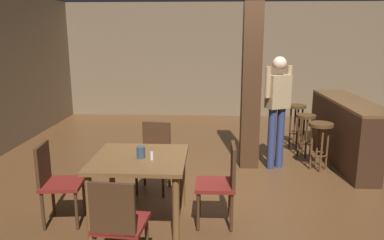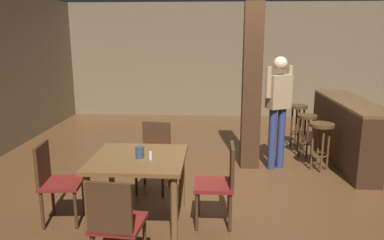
# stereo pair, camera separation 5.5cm
# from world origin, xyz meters

# --- Properties ---
(ground_plane) EXTENTS (10.80, 10.80, 0.00)m
(ground_plane) POSITION_xyz_m (0.00, 0.00, 0.00)
(ground_plane) COLOR brown
(wall_back) EXTENTS (8.00, 0.10, 2.80)m
(wall_back) POSITION_xyz_m (0.00, 4.50, 1.40)
(wall_back) COLOR #756047
(wall_back) RESTS_ON ground_plane
(pillar) EXTENTS (0.28, 0.28, 2.80)m
(pillar) POSITION_xyz_m (0.24, 0.73, 1.40)
(pillar) COLOR #422816
(pillar) RESTS_ON ground_plane
(dining_table) EXTENTS (0.99, 0.99, 0.76)m
(dining_table) POSITION_xyz_m (-1.12, -1.19, 0.64)
(dining_table) COLOR brown
(dining_table) RESTS_ON ground_plane
(chair_south) EXTENTS (0.46, 0.46, 0.89)m
(chair_south) POSITION_xyz_m (-1.14, -2.12, 0.51)
(chair_south) COLOR maroon
(chair_south) RESTS_ON ground_plane
(chair_east) EXTENTS (0.42, 0.42, 0.89)m
(chair_east) POSITION_xyz_m (-0.24, -1.16, 0.51)
(chair_east) COLOR maroon
(chair_east) RESTS_ON ground_plane
(chair_north) EXTENTS (0.47, 0.47, 0.89)m
(chair_north) POSITION_xyz_m (-1.11, -0.27, 0.51)
(chair_north) COLOR maroon
(chair_north) RESTS_ON ground_plane
(chair_west) EXTENTS (0.46, 0.46, 0.89)m
(chair_west) POSITION_xyz_m (-2.05, -1.22, 0.51)
(chair_west) COLOR maroon
(chair_west) RESTS_ON ground_plane
(napkin_cup) EXTENTS (0.09, 0.09, 0.12)m
(napkin_cup) POSITION_xyz_m (-1.10, -1.22, 0.82)
(napkin_cup) COLOR #33475B
(napkin_cup) RESTS_ON dining_table
(salt_shaker) EXTENTS (0.03, 0.03, 0.09)m
(salt_shaker) POSITION_xyz_m (-0.98, -1.28, 0.81)
(salt_shaker) COLOR silver
(salt_shaker) RESTS_ON dining_table
(standing_person) EXTENTS (0.45, 0.33, 1.72)m
(standing_person) POSITION_xyz_m (0.64, 0.66, 1.00)
(standing_person) COLOR tan
(standing_person) RESTS_ON ground_plane
(bar_counter) EXTENTS (0.56, 2.37, 1.01)m
(bar_counter) POSITION_xyz_m (1.78, 1.06, 0.51)
(bar_counter) COLOR brown
(bar_counter) RESTS_ON ground_plane
(bar_stool_near) EXTENTS (0.36, 0.36, 0.74)m
(bar_stool_near) POSITION_xyz_m (1.29, 0.60, 0.56)
(bar_stool_near) COLOR #4C3319
(bar_stool_near) RESTS_ON ground_plane
(bar_stool_mid) EXTENTS (0.32, 0.32, 0.73)m
(bar_stool_mid) POSITION_xyz_m (1.23, 1.24, 0.54)
(bar_stool_mid) COLOR #4C3319
(bar_stool_mid) RESTS_ON ground_plane
(bar_stool_far) EXTENTS (0.32, 0.32, 0.78)m
(bar_stool_far) POSITION_xyz_m (1.21, 1.82, 0.57)
(bar_stool_far) COLOR #4C3319
(bar_stool_far) RESTS_ON ground_plane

